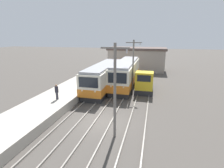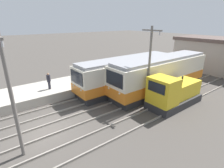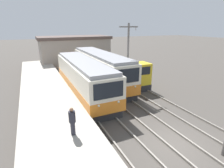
{
  "view_description": "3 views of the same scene",
  "coord_description": "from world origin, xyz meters",
  "px_view_note": "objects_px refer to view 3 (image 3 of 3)",
  "views": [
    {
      "loc": [
        4.31,
        -13.6,
        7.45
      ],
      "look_at": [
        -0.89,
        7.86,
        1.39
      ],
      "focal_mm": 28.0,
      "sensor_mm": 36.0,
      "label": 1
    },
    {
      "loc": [
        11.41,
        -2.85,
        7.4
      ],
      "look_at": [
        -0.73,
        6.45,
        1.86
      ],
      "focal_mm": 28.0,
      "sensor_mm": 36.0,
      "label": 2
    },
    {
      "loc": [
        -7.22,
        -6.5,
        6.76
      ],
      "look_at": [
        -0.45,
        7.82,
        1.49
      ],
      "focal_mm": 28.0,
      "sensor_mm": 36.0,
      "label": 3
    }
  ],
  "objects_px": {
    "commuter_train_left": "(83,79)",
    "commuter_train_center": "(100,70)",
    "catenary_mast_mid": "(128,57)",
    "person_on_platform": "(72,120)",
    "shunting_locomotive": "(131,76)"
  },
  "relations": [
    {
      "from": "commuter_train_left",
      "to": "shunting_locomotive",
      "type": "bearing_deg",
      "value": 3.59
    },
    {
      "from": "commuter_train_left",
      "to": "catenary_mast_mid",
      "type": "relative_size",
      "value": 1.8
    },
    {
      "from": "shunting_locomotive",
      "to": "person_on_platform",
      "type": "distance_m",
      "value": 12.06
    },
    {
      "from": "shunting_locomotive",
      "to": "catenary_mast_mid",
      "type": "relative_size",
      "value": 0.8
    },
    {
      "from": "person_on_platform",
      "to": "commuter_train_center",
      "type": "bearing_deg",
      "value": 60.78
    },
    {
      "from": "commuter_train_center",
      "to": "person_on_platform",
      "type": "xyz_separation_m",
      "value": [
        -5.76,
        -10.3,
        0.03
      ]
    },
    {
      "from": "commuter_train_left",
      "to": "commuter_train_center",
      "type": "xyz_separation_m",
      "value": [
        2.8,
        2.4,
        0.1
      ]
    },
    {
      "from": "shunting_locomotive",
      "to": "catenary_mast_mid",
      "type": "height_order",
      "value": "catenary_mast_mid"
    },
    {
      "from": "catenary_mast_mid",
      "to": "person_on_platform",
      "type": "distance_m",
      "value": 9.94
    },
    {
      "from": "commuter_train_left",
      "to": "catenary_mast_mid",
      "type": "xyz_separation_m",
      "value": [
        4.31,
        -1.43,
        2.17
      ]
    },
    {
      "from": "catenary_mast_mid",
      "to": "commuter_train_left",
      "type": "bearing_deg",
      "value": 161.59
    },
    {
      "from": "catenary_mast_mid",
      "to": "person_on_platform",
      "type": "relative_size",
      "value": 4.2
    },
    {
      "from": "commuter_train_left",
      "to": "commuter_train_center",
      "type": "height_order",
      "value": "commuter_train_center"
    },
    {
      "from": "commuter_train_center",
      "to": "shunting_locomotive",
      "type": "relative_size",
      "value": 2.32
    },
    {
      "from": "catenary_mast_mid",
      "to": "person_on_platform",
      "type": "bearing_deg",
      "value": -138.35
    }
  ]
}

